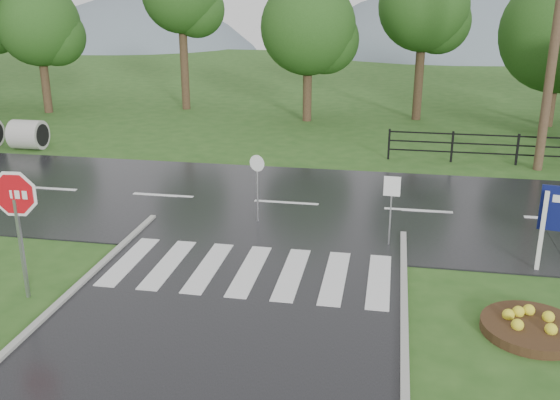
# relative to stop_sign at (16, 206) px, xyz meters

# --- Properties ---
(main_road) EXTENTS (90.00, 8.00, 0.04)m
(main_road) POSITION_rel_stop_sign_xyz_m (4.43, 7.04, -2.07)
(main_road) COLOR black
(main_road) RESTS_ON ground
(crosswalk) EXTENTS (6.50, 2.80, 0.02)m
(crosswalk) POSITION_rel_stop_sign_xyz_m (4.43, 2.04, -2.01)
(crosswalk) COLOR silver
(crosswalk) RESTS_ON ground
(fence_west) EXTENTS (9.58, 0.08, 1.20)m
(fence_west) POSITION_rel_stop_sign_xyz_m (12.18, 13.04, -1.35)
(fence_west) COLOR black
(fence_west) RESTS_ON ground
(hills) EXTENTS (102.00, 48.00, 48.00)m
(hills) POSITION_rel_stop_sign_xyz_m (7.92, 62.04, -17.61)
(hills) COLOR slate
(hills) RESTS_ON ground
(treeline) EXTENTS (83.20, 5.20, 10.00)m
(treeline) POSITION_rel_stop_sign_xyz_m (5.43, 21.04, -2.07)
(treeline) COLOR #1D4415
(treeline) RESTS_ON ground
(stop_sign) EXTENTS (1.33, 0.13, 3.01)m
(stop_sign) POSITION_rel_stop_sign_xyz_m (0.00, 0.00, 0.00)
(stop_sign) COLOR #939399
(stop_sign) RESTS_ON ground
(flower_bed) EXTENTS (1.94, 1.94, 0.39)m
(flower_bed) POSITION_rel_stop_sign_xyz_m (10.40, 0.40, -1.93)
(flower_bed) COLOR #332111
(flower_bed) RESTS_ON ground
(reg_sign_small) EXTENTS (0.42, 0.06, 1.88)m
(reg_sign_small) POSITION_rel_stop_sign_xyz_m (7.60, 4.24, -0.71)
(reg_sign_small) COLOR #939399
(reg_sign_small) RESTS_ON ground
(reg_sign_round) EXTENTS (0.44, 0.18, 1.99)m
(reg_sign_round) POSITION_rel_stop_sign_xyz_m (3.91, 5.28, -0.79)
(reg_sign_round) COLOR #939399
(reg_sign_round) RESTS_ON ground
(utility_pole_east) EXTENTS (1.70, 0.54, 9.74)m
(utility_pole_east) POSITION_rel_stop_sign_xyz_m (12.86, 12.54, 2.88)
(utility_pole_east) COLOR #473523
(utility_pole_east) RESTS_ON ground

